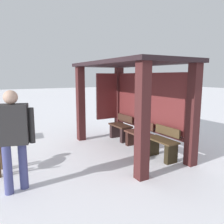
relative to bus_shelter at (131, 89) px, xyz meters
The scene contains 7 objects.
ground_plane 1.58m from the bus_shelter, 62.43° to the right, with size 60.00×60.00×0.00m, color white.
bus_shelter is the anchor object (origin of this frame).
bench_left_inside 1.50m from the bus_shelter, 166.24° to the left, with size 0.80×0.38×0.74m.
bench_center_inside 1.29m from the bus_shelter, 64.55° to the left, with size 0.80×0.40×0.71m.
bench_right_inside 1.61m from the bus_shelter, 11.23° to the left, with size 0.80×0.35×0.74m.
person_walking 3.10m from the bus_shelter, 72.82° to the right, with size 0.39×0.66×1.68m.
dog 3.25m from the bus_shelter, 90.85° to the right, with size 0.80×0.58×0.70m.
Camera 1 is at (4.58, -3.07, 1.90)m, focal length 35.53 mm.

